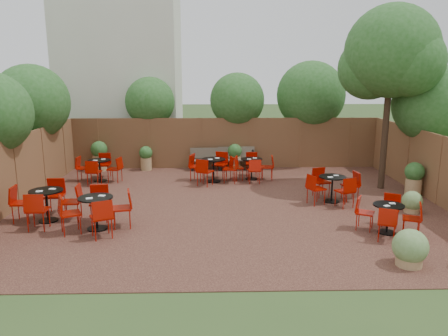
{
  "coord_description": "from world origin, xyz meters",
  "views": [
    {
      "loc": [
        -0.48,
        -11.89,
        3.76
      ],
      "look_at": [
        -0.16,
        0.5,
        1.0
      ],
      "focal_mm": 34.72,
      "sensor_mm": 36.0,
      "label": 1
    }
  ],
  "objects": [
    {
      "name": "ground",
      "position": [
        0.0,
        0.0,
        0.0
      ],
      "size": [
        80.0,
        80.0,
        0.0
      ],
      "primitive_type": "plane",
      "color": "#354F23",
      "rests_on": "ground"
    },
    {
      "name": "courtyard_paving",
      "position": [
        0.0,
        0.0,
        0.01
      ],
      "size": [
        12.0,
        10.0,
        0.02
      ],
      "primitive_type": "cube",
      "color": "#361B16",
      "rests_on": "ground"
    },
    {
      "name": "fence_back",
      "position": [
        0.0,
        5.0,
        1.0
      ],
      "size": [
        12.0,
        0.08,
        2.0
      ],
      "primitive_type": "cube",
      "color": "#55341F",
      "rests_on": "ground"
    },
    {
      "name": "fence_left",
      "position": [
        -6.0,
        0.0,
        1.0
      ],
      "size": [
        0.08,
        10.0,
        2.0
      ],
      "primitive_type": "cube",
      "color": "#55341F",
      "rests_on": "ground"
    },
    {
      "name": "fence_right",
      "position": [
        6.0,
        0.0,
        1.0
      ],
      "size": [
        0.08,
        10.0,
        2.0
      ],
      "primitive_type": "cube",
      "color": "#55341F",
      "rests_on": "ground"
    },
    {
      "name": "neighbour_building",
      "position": [
        -4.5,
        8.0,
        4.0
      ],
      "size": [
        5.0,
        4.0,
        8.0
      ],
      "primitive_type": "cube",
      "color": "beige",
      "rests_on": "ground"
    },
    {
      "name": "overhang_foliage",
      "position": [
        -0.81,
        3.12,
        2.72
      ],
      "size": [
        15.73,
        10.7,
        2.76
      ],
      "color": "#21501A",
      "rests_on": "ground"
    },
    {
      "name": "courtyard_tree",
      "position": [
        5.02,
        1.72,
        4.2
      ],
      "size": [
        2.94,
        2.87,
        5.79
      ],
      "rotation": [
        0.0,
        0.0,
        -0.17
      ],
      "color": "black",
      "rests_on": "courtyard_paving"
    },
    {
      "name": "park_bench_left",
      "position": [
        -0.68,
        4.62,
        0.46
      ],
      "size": [
        1.39,
        0.48,
        0.85
      ],
      "rotation": [
        0.0,
        0.0,
        0.02
      ],
      "color": "brown",
      "rests_on": "courtyard_paving"
    },
    {
      "name": "park_bench_right",
      "position": [
        0.42,
        4.62,
        0.48
      ],
      "size": [
        1.45,
        0.52,
        0.89
      ],
      "rotation": [
        0.0,
        0.0,
        0.04
      ],
      "color": "brown",
      "rests_on": "courtyard_paving"
    },
    {
      "name": "bistro_tables",
      "position": [
        -1.09,
        0.5,
        0.47
      ],
      "size": [
        9.93,
        6.85,
        0.95
      ],
      "color": "black",
      "rests_on": "courtyard_paving"
    },
    {
      "name": "planters",
      "position": [
        -0.62,
        3.61,
        0.59
      ],
      "size": [
        11.11,
        4.49,
        1.15
      ],
      "color": "#99784C",
      "rests_on": "courtyard_paving"
    },
    {
      "name": "low_shrubs",
      "position": [
        4.03,
        -3.25,
        0.34
      ],
      "size": [
        2.16,
        3.99,
        0.74
      ],
      "color": "#99784C",
      "rests_on": "courtyard_paving"
    }
  ]
}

